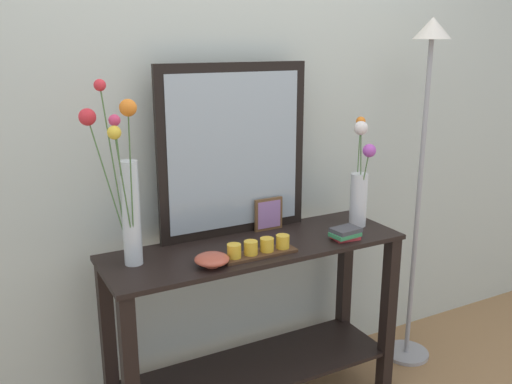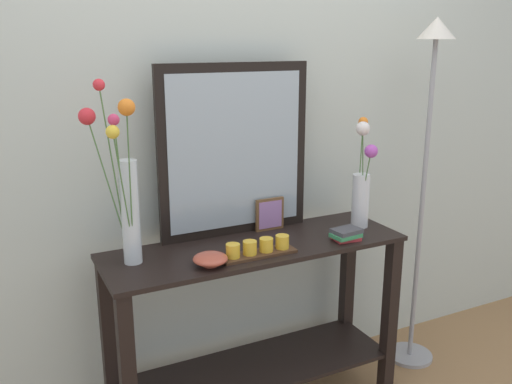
{
  "view_description": "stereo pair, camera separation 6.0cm",
  "coord_description": "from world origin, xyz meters",
  "views": [
    {
      "loc": [
        -1.04,
        -1.94,
        1.66
      ],
      "look_at": [
        0.0,
        0.0,
        1.05
      ],
      "focal_mm": 38.69,
      "sensor_mm": 36.0,
      "label": 1
    },
    {
      "loc": [
        -0.98,
        -1.96,
        1.66
      ],
      "look_at": [
        0.0,
        0.0,
        1.05
      ],
      "focal_mm": 38.69,
      "sensor_mm": 36.0,
      "label": 2
    }
  ],
  "objects": [
    {
      "name": "floor_lamp",
      "position": [
        0.95,
        0.03,
        1.19
      ],
      "size": [
        0.24,
        0.24,
        1.76
      ],
      "color": "#9E9EA3",
      "rests_on": "ground"
    },
    {
      "name": "decorative_bowl",
      "position": [
        -0.26,
        -0.12,
        0.85
      ],
      "size": [
        0.14,
        0.14,
        0.05
      ],
      "color": "#B24C38",
      "rests_on": "console_table"
    },
    {
      "name": "picture_frame_small",
      "position": [
        0.14,
        0.14,
        0.9
      ],
      "size": [
        0.14,
        0.01,
        0.15
      ],
      "color": "brown",
      "rests_on": "console_table"
    },
    {
      "name": "wall_back",
      "position": [
        0.0,
        0.33,
        1.35
      ],
      "size": [
        6.4,
        0.08,
        2.7
      ],
      "primitive_type": "cube",
      "color": "beige",
      "rests_on": "ground"
    },
    {
      "name": "vase_right",
      "position": [
        0.54,
        -0.0,
        1.02
      ],
      "size": [
        0.11,
        0.18,
        0.5
      ],
      "color": "silver",
      "rests_on": "console_table"
    },
    {
      "name": "candle_tray",
      "position": [
        -0.05,
        -0.11,
        0.85
      ],
      "size": [
        0.32,
        0.09,
        0.07
      ],
      "color": "#472D1C",
      "rests_on": "console_table"
    },
    {
      "name": "mirror_leaning",
      "position": [
        -0.01,
        0.18,
        1.2
      ],
      "size": [
        0.69,
        0.03,
        0.75
      ],
      "color": "black",
      "rests_on": "console_table"
    },
    {
      "name": "console_table",
      "position": [
        0.0,
        0.0,
        0.5
      ],
      "size": [
        1.3,
        0.42,
        0.82
      ],
      "color": "black",
      "rests_on": "ground"
    },
    {
      "name": "tall_vase_left",
      "position": [
        -0.53,
        0.03,
        1.13
      ],
      "size": [
        0.19,
        0.18,
        0.71
      ],
      "color": "silver",
      "rests_on": "console_table"
    },
    {
      "name": "book_stack",
      "position": [
        0.38,
        -0.12,
        0.85
      ],
      "size": [
        0.14,
        0.1,
        0.05
      ],
      "color": "#C63338",
      "rests_on": "console_table"
    }
  ]
}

